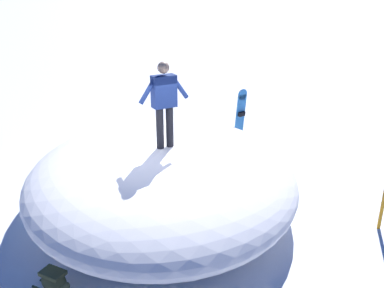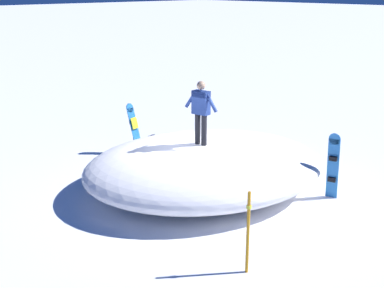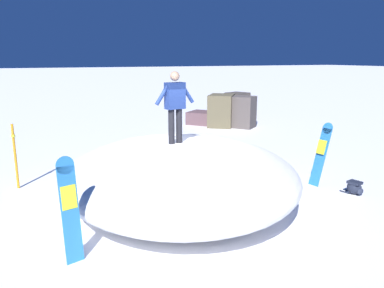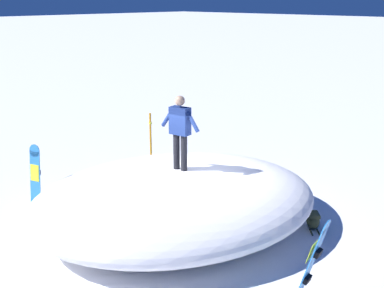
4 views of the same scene
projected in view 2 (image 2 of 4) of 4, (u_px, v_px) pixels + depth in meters
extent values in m
plane|color=white|center=(180.00, 191.00, 13.25)|extent=(240.00, 240.00, 0.00)
ellipsoid|color=white|center=(205.00, 166.00, 13.20)|extent=(7.59, 6.81, 1.27)
cylinder|color=black|center=(204.00, 130.00, 12.69)|extent=(0.14, 0.14, 0.79)
cylinder|color=black|center=(198.00, 129.00, 12.80)|extent=(0.14, 0.14, 0.79)
cube|color=navy|center=(201.00, 103.00, 12.54)|extent=(0.28, 0.46, 0.59)
sphere|color=tan|center=(201.00, 85.00, 12.41)|extent=(0.21, 0.21, 0.21)
cylinder|color=navy|center=(211.00, 102.00, 12.34)|extent=(0.14, 0.38, 0.49)
cylinder|color=navy|center=(191.00, 99.00, 12.71)|extent=(0.14, 0.38, 0.49)
cube|color=#2672BF|center=(135.00, 131.00, 16.03)|extent=(0.35, 0.46, 1.44)
cylinder|color=#2672BF|center=(130.00, 108.00, 15.93)|extent=(0.30, 0.14, 0.29)
cube|color=yellow|center=(135.00, 123.00, 15.96)|extent=(0.26, 0.14, 0.35)
cube|color=black|center=(132.00, 123.00, 16.02)|extent=(0.20, 0.13, 0.12)
cube|color=black|center=(136.00, 139.00, 16.09)|extent=(0.20, 0.13, 0.12)
cube|color=#2672BF|center=(333.00, 169.00, 12.57)|extent=(0.23, 0.32, 1.58)
cylinder|color=#2672BF|center=(335.00, 139.00, 12.27)|extent=(0.12, 0.29, 0.29)
cube|color=yellow|center=(334.00, 158.00, 12.47)|extent=(0.11, 0.24, 0.38)
cube|color=black|center=(333.00, 159.00, 12.43)|extent=(0.13, 0.20, 0.12)
cube|color=black|center=(332.00, 180.00, 12.64)|extent=(0.13, 0.20, 0.12)
ellipsoid|color=#1E2333|center=(153.00, 140.00, 16.98)|extent=(0.40, 0.36, 0.32)
ellipsoid|color=#2B3144|center=(156.00, 141.00, 17.12)|extent=(0.14, 0.23, 0.15)
cube|color=#1E2333|center=(153.00, 137.00, 16.94)|extent=(0.34, 0.30, 0.06)
cylinder|color=#1E2333|center=(148.00, 146.00, 16.91)|extent=(0.24, 0.09, 0.04)
cylinder|color=#1E2333|center=(152.00, 146.00, 16.83)|extent=(0.24, 0.09, 0.04)
ellipsoid|color=#383D23|center=(93.00, 179.00, 13.55)|extent=(0.49, 0.48, 0.35)
ellipsoid|color=#4B5131|center=(91.00, 184.00, 13.39)|extent=(0.23, 0.23, 0.17)
cube|color=#383D23|center=(92.00, 174.00, 13.51)|extent=(0.41, 0.41, 0.06)
cylinder|color=#383D23|center=(98.00, 182.00, 13.81)|extent=(0.23, 0.22, 0.04)
cylinder|color=#383D23|center=(92.00, 182.00, 13.82)|extent=(0.23, 0.22, 0.04)
cylinder|color=orange|center=(248.00, 233.00, 9.27)|extent=(0.06, 0.06, 1.62)
cylinder|color=yellow|center=(249.00, 207.00, 9.12)|extent=(0.10, 0.10, 0.06)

